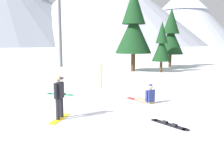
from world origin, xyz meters
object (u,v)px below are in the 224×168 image
object	(u,v)px
loose_snowboard_near_left	(60,94)
trail_marker_pole	(101,76)
pine_tree_short	(171,35)
snowboarder_midground	(147,96)
pine_tree_young	(162,45)
loose_snowboard_far_spare	(169,124)
ski_lift_tower	(60,25)
pine_tree_broad	(134,26)
snowboarder_foreground	(59,96)

from	to	relation	value
loose_snowboard_near_left	trail_marker_pole	xyz separation A→B (m)	(2.05, 2.22, 0.79)
loose_snowboard_near_left	pine_tree_short	xyz separation A→B (m)	(8.33, 17.31, 3.71)
snowboarder_midground	pine_tree_young	size ratio (longest dim) A/B	0.31
pine_tree_young	loose_snowboard_far_spare	bearing A→B (deg)	-94.44
pine_tree_short	ski_lift_tower	distance (m)	13.03
loose_snowboard_near_left	pine_tree_broad	world-z (taller)	pine_tree_broad
loose_snowboard_far_spare	loose_snowboard_near_left	distance (m)	7.39
loose_snowboard_far_spare	snowboarder_foreground	bearing A→B (deg)	174.75
trail_marker_pole	ski_lift_tower	bearing A→B (deg)	115.26
snowboarder_foreground	trail_marker_pole	world-z (taller)	snowboarder_foreground
pine_tree_broad	pine_tree_short	xyz separation A→B (m)	(4.33, 4.99, -0.75)
pine_tree_short	trail_marker_pole	bearing A→B (deg)	-112.60
pine_tree_short	loose_snowboard_near_left	bearing A→B (deg)	-115.69
snowboarder_midground	pine_tree_broad	distance (m)	14.55
loose_snowboard_far_spare	trail_marker_pole	size ratio (longest dim) A/B	0.87
snowboarder_midground	loose_snowboard_near_left	bearing A→B (deg)	161.70
snowboarder_midground	pine_tree_broad	bearing A→B (deg)	93.36
pine_tree_broad	pine_tree_short	size ratio (longest dim) A/B	1.20
loose_snowboard_far_spare	pine_tree_short	bearing A→B (deg)	82.63
snowboarder_midground	trail_marker_pole	bearing A→B (deg)	126.01
snowboarder_midground	ski_lift_tower	world-z (taller)	ski_lift_tower
trail_marker_pole	pine_tree_broad	size ratio (longest dim) A/B	0.20
snowboarder_foreground	snowboarder_midground	distance (m)	4.65
pine_tree_broad	snowboarder_foreground	bearing A→B (deg)	-98.98
snowboarder_foreground	pine_tree_broad	distance (m)	17.51
pine_tree_young	pine_tree_short	size ratio (longest dim) A/B	0.72
pine_tree_broad	ski_lift_tower	world-z (taller)	ski_lift_tower
loose_snowboard_far_spare	pine_tree_broad	bearing A→B (deg)	94.77
snowboarder_midground	loose_snowboard_far_spare	size ratio (longest dim) A/B	1.08
loose_snowboard_near_left	trail_marker_pole	size ratio (longest dim) A/B	1.07
snowboarder_foreground	pine_tree_young	size ratio (longest dim) A/B	0.35
loose_snowboard_far_spare	snowboarder_midground	bearing A→B (deg)	100.47
loose_snowboard_near_left	snowboarder_midground	bearing A→B (deg)	-18.30
snowboarder_foreground	pine_tree_broad	bearing A→B (deg)	81.02
pine_tree_young	ski_lift_tower	bearing A→B (deg)	157.58
pine_tree_young	ski_lift_tower	distance (m)	12.47
snowboarder_midground	pine_tree_short	bearing A→B (deg)	79.48
pine_tree_young	pine_tree_short	xyz separation A→B (m)	(1.59, 5.66, 1.06)
loose_snowboard_near_left	pine_tree_broad	distance (m)	13.70
loose_snowboard_near_left	pine_tree_broad	size ratio (longest dim) A/B	0.21
loose_snowboard_near_left	pine_tree_short	distance (m)	19.57
snowboarder_foreground	pine_tree_short	distance (m)	23.19
pine_tree_young	pine_tree_short	world-z (taller)	pine_tree_short
pine_tree_short	pine_tree_broad	bearing A→B (deg)	-130.94
snowboarder_midground	pine_tree_short	distance (m)	19.53
pine_tree_broad	trail_marker_pole	bearing A→B (deg)	-100.95
loose_snowboard_near_left	ski_lift_tower	size ratio (longest dim) A/B	0.20
pine_tree_young	snowboarder_foreground	bearing A→B (deg)	-108.41
snowboarder_foreground	pine_tree_young	world-z (taller)	pine_tree_young
snowboarder_midground	ski_lift_tower	xyz separation A→B (m)	(-9.43, 17.93, 4.53)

